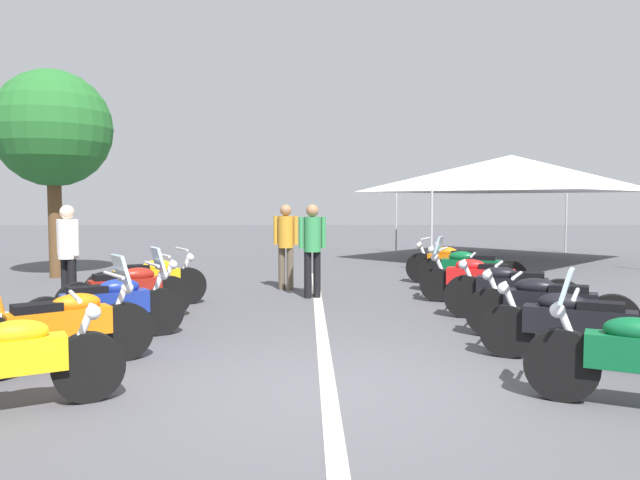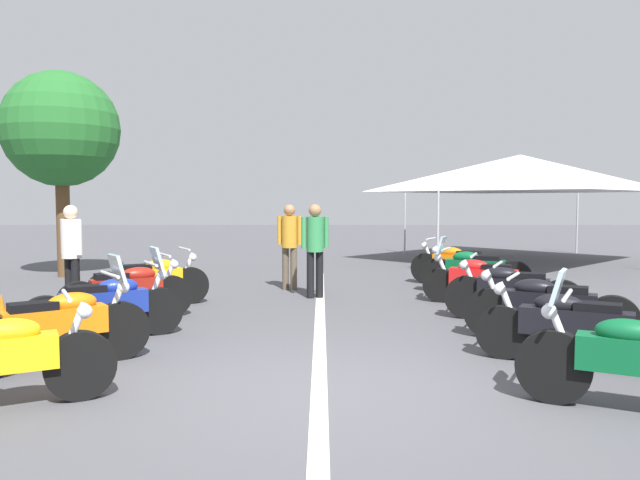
{
  "view_description": "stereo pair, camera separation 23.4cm",
  "coord_description": "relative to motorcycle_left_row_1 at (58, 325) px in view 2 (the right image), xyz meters",
  "views": [
    {
      "loc": [
        -5.75,
        0.21,
        1.84
      ],
      "look_at": [
        3.66,
        0.0,
        1.23
      ],
      "focal_mm": 34.11,
      "sensor_mm": 36.0,
      "label": 1
    },
    {
      "loc": [
        -5.75,
        -0.02,
        1.84
      ],
      "look_at": [
        3.66,
        0.0,
        1.23
      ],
      "focal_mm": 34.11,
      "sensor_mm": 36.0,
      "label": 2
    }
  ],
  "objects": [
    {
      "name": "motorcycle_right_row_1",
      "position": [
        0.09,
        -5.67,
        -0.02
      ],
      "size": [
        1.16,
        1.99,
        0.99
      ],
      "rotation": [
        0.0,
        0.0,
        1.09
      ],
      "color": "black",
      "rests_on": "ground_plane"
    },
    {
      "name": "motorcycle_right_row_4",
      "position": [
        4.08,
        -5.7,
        -0.02
      ],
      "size": [
        1.06,
        2.02,
        1.2
      ],
      "rotation": [
        0.0,
        0.0,
        1.16
      ],
      "color": "black",
      "rests_on": "ground_plane"
    },
    {
      "name": "motorcycle_left_row_1",
      "position": [
        0.0,
        0.0,
        0.0
      ],
      "size": [
        1.32,
        1.76,
        1.23
      ],
      "rotation": [
        0.0,
        0.0,
        -0.95
      ],
      "color": "black",
      "rests_on": "ground_plane"
    },
    {
      "name": "bystander_3",
      "position": [
        4.85,
        -2.76,
        0.57
      ],
      "size": [
        0.32,
        0.51,
        1.77
      ],
      "rotation": [
        0.0,
        0.0,
        3.43
      ],
      "color": "black",
      "rests_on": "ground_plane"
    },
    {
      "name": "motorcycle_left_row_4",
      "position": [
        3.88,
        0.08,
        -0.02
      ],
      "size": [
        1.15,
        1.9,
        1.01
      ],
      "rotation": [
        0.0,
        0.0,
        -1.07
      ],
      "color": "black",
      "rests_on": "ground_plane"
    },
    {
      "name": "motorcycle_right_row_2",
      "position": [
        1.21,
        -5.8,
        -0.01
      ],
      "size": [
        1.07,
        2.03,
        1.01
      ],
      "rotation": [
        0.0,
        0.0,
        1.14
      ],
      "color": "black",
      "rests_on": "ground_plane"
    },
    {
      "name": "lane_centre_stripe",
      "position": [
        1.98,
        -2.86,
        -0.47
      ],
      "size": [
        13.37,
        0.16,
        0.01
      ],
      "primitive_type": "cube",
      "color": "beige",
      "rests_on": "ground_plane"
    },
    {
      "name": "event_tent",
      "position": [
        11.61,
        -8.79,
        2.17
      ],
      "size": [
        6.67,
        6.67,
        3.2
      ],
      "color": "white",
      "rests_on": "ground_plane"
    },
    {
      "name": "motorcycle_right_row_3",
      "position": [
        2.6,
        -5.77,
        -0.01
      ],
      "size": [
        0.95,
        1.97,
        1.02
      ],
      "rotation": [
        0.0,
        0.0,
        1.21
      ],
      "color": "black",
      "rests_on": "ground_plane"
    },
    {
      "name": "motorcycle_right_row_6",
      "position": [
        6.55,
        -5.83,
        -0.01
      ],
      "size": [
        1.12,
        1.95,
        1.02
      ],
      "rotation": [
        0.0,
        0.0,
        1.09
      ],
      "color": "black",
      "rests_on": "ground_plane"
    },
    {
      "name": "motorcycle_left_row_3",
      "position": [
        2.68,
        0.09,
        -0.02
      ],
      "size": [
        1.15,
        1.83,
        1.01
      ],
      "rotation": [
        0.0,
        0.0,
        -1.05
      ],
      "color": "black",
      "rests_on": "ground_plane"
    },
    {
      "name": "ground_plane",
      "position": [
        -0.81,
        -2.86,
        -0.48
      ],
      "size": [
        80.0,
        80.0,
        0.0
      ],
      "primitive_type": "plane",
      "color": "#4C4C51"
    },
    {
      "name": "traffic_cone_0",
      "position": [
        1.39,
        1.35,
        -0.19
      ],
      "size": [
        0.36,
        0.36,
        0.61
      ],
      "color": "orange",
      "rests_on": "ground_plane"
    },
    {
      "name": "bystander_1",
      "position": [
        3.59,
        1.32,
        0.56
      ],
      "size": [
        0.33,
        0.46,
        1.76
      ],
      "rotation": [
        0.0,
        0.0,
        5.7
      ],
      "color": "black",
      "rests_on": "ground_plane"
    },
    {
      "name": "motorcycle_right_row_5",
      "position": [
        5.39,
        -5.9,
        -0.01
      ],
      "size": [
        1.01,
        2.06,
        1.02
      ],
      "rotation": [
        0.0,
        0.0,
        1.19
      ],
      "color": "black",
      "rests_on": "ground_plane"
    },
    {
      "name": "roadside_tree_0",
      "position": [
        8.06,
        3.35,
        3.04
      ],
      "size": [
        2.74,
        2.74,
        4.91
      ],
      "color": "brown",
      "rests_on": "ground_plane"
    },
    {
      "name": "motorcycle_left_row_2",
      "position": [
        1.36,
        -0.05,
        -0.01
      ],
      "size": [
        1.17,
        1.87,
        1.21
      ],
      "rotation": [
        0.0,
        0.0,
        -1.05
      ],
      "color": "black",
      "rests_on": "ground_plane"
    },
    {
      "name": "bystander_2",
      "position": [
        5.91,
        -2.22,
        0.56
      ],
      "size": [
        0.32,
        0.51,
        1.76
      ],
      "rotation": [
        0.0,
        0.0,
        5.99
      ],
      "color": "brown",
      "rests_on": "ground_plane"
    }
  ]
}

